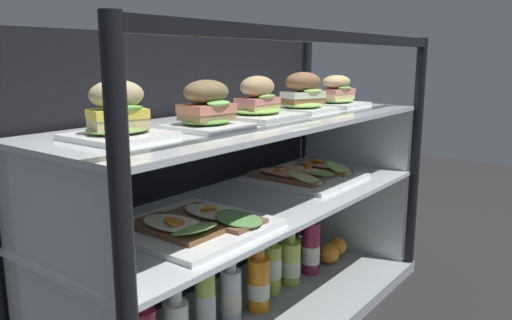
{
  "coord_description": "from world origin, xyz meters",
  "views": [
    {
      "loc": [
        -1.13,
        -0.86,
        0.81
      ],
      "look_at": [
        0.0,
        0.0,
        0.52
      ],
      "focal_mm": 34.95,
      "sensor_mm": 36.0,
      "label": 1
    }
  ],
  "objects_px": {
    "juice_bottle_back_center": "(290,262)",
    "orange_fruit_near_left_post": "(305,249)",
    "juice_bottle_front_right_end": "(272,267)",
    "orange_fruit_rolled_forward": "(328,253)",
    "plated_roll_sandwich_right_of_center": "(336,94)",
    "juice_bottle_back_left": "(205,302)",
    "open_sandwich_tray_center": "(197,224)",
    "plated_roll_sandwich_mid_right": "(258,104)",
    "plated_roll_sandwich_far_left": "(207,109)",
    "juice_bottle_front_left_end": "(311,247)",
    "orange_fruit_beside_bottles": "(338,246)",
    "juice_bottle_back_right": "(231,295)",
    "plated_roll_sandwich_left_of_center": "(118,117)",
    "juice_bottle_front_middle": "(259,284)",
    "open_sandwich_tray_near_left_corner": "(305,174)",
    "plated_roll_sandwich_center": "(303,96)"
  },
  "relations": [
    {
      "from": "plated_roll_sandwich_right_of_center",
      "to": "orange_fruit_beside_bottles",
      "type": "bearing_deg",
      "value": 8.0
    },
    {
      "from": "juice_bottle_back_right",
      "to": "juice_bottle_front_right_end",
      "type": "height_order",
      "value": "juice_bottle_front_right_end"
    },
    {
      "from": "plated_roll_sandwich_left_of_center",
      "to": "plated_roll_sandwich_mid_right",
      "type": "distance_m",
      "value": 0.45
    },
    {
      "from": "plated_roll_sandwich_mid_right",
      "to": "juice_bottle_back_center",
      "type": "xyz_separation_m",
      "value": [
        0.24,
        0.04,
        -0.57
      ]
    },
    {
      "from": "juice_bottle_back_center",
      "to": "orange_fruit_near_left_post",
      "type": "height_order",
      "value": "juice_bottle_back_center"
    },
    {
      "from": "plated_roll_sandwich_right_of_center",
      "to": "juice_bottle_front_right_end",
      "type": "relative_size",
      "value": 0.85
    },
    {
      "from": "orange_fruit_beside_bottles",
      "to": "orange_fruit_near_left_post",
      "type": "height_order",
      "value": "orange_fruit_near_left_post"
    },
    {
      "from": "juice_bottle_back_left",
      "to": "orange_fruit_rolled_forward",
      "type": "relative_size",
      "value": 3.26
    },
    {
      "from": "plated_roll_sandwich_right_of_center",
      "to": "plated_roll_sandwich_mid_right",
      "type": "bearing_deg",
      "value": -178.25
    },
    {
      "from": "juice_bottle_back_right",
      "to": "orange_fruit_beside_bottles",
      "type": "relative_size",
      "value": 2.78
    },
    {
      "from": "plated_roll_sandwich_center",
      "to": "juice_bottle_back_center",
      "type": "bearing_deg",
      "value": 90.39
    },
    {
      "from": "open_sandwich_tray_center",
      "to": "orange_fruit_near_left_post",
      "type": "relative_size",
      "value": 4.62
    },
    {
      "from": "plated_roll_sandwich_left_of_center",
      "to": "plated_roll_sandwich_mid_right",
      "type": "height_order",
      "value": "plated_roll_sandwich_left_of_center"
    },
    {
      "from": "plated_roll_sandwich_far_left",
      "to": "juice_bottle_front_middle",
      "type": "height_order",
      "value": "plated_roll_sandwich_far_left"
    },
    {
      "from": "plated_roll_sandwich_right_of_center",
      "to": "juice_bottle_back_left",
      "type": "bearing_deg",
      "value": 177.64
    },
    {
      "from": "plated_roll_sandwich_left_of_center",
      "to": "plated_roll_sandwich_mid_right",
      "type": "bearing_deg",
      "value": -3.72
    },
    {
      "from": "open_sandwich_tray_near_left_corner",
      "to": "orange_fruit_beside_bottles",
      "type": "xyz_separation_m",
      "value": [
        0.25,
        -0.01,
        -0.34
      ]
    },
    {
      "from": "juice_bottle_front_middle",
      "to": "juice_bottle_back_left",
      "type": "bearing_deg",
      "value": 171.58
    },
    {
      "from": "juice_bottle_back_left",
      "to": "juice_bottle_back_center",
      "type": "height_order",
      "value": "juice_bottle_back_left"
    },
    {
      "from": "juice_bottle_back_left",
      "to": "juice_bottle_front_middle",
      "type": "relative_size",
      "value": 1.2
    },
    {
      "from": "juice_bottle_front_middle",
      "to": "orange_fruit_rolled_forward",
      "type": "relative_size",
      "value": 2.72
    },
    {
      "from": "plated_roll_sandwich_far_left",
      "to": "orange_fruit_rolled_forward",
      "type": "xyz_separation_m",
      "value": [
        0.7,
        0.04,
        -0.61
      ]
    },
    {
      "from": "plated_roll_sandwich_center",
      "to": "juice_bottle_front_left_end",
      "type": "distance_m",
      "value": 0.56
    },
    {
      "from": "orange_fruit_near_left_post",
      "to": "open_sandwich_tray_near_left_corner",
      "type": "bearing_deg",
      "value": -151.25
    },
    {
      "from": "open_sandwich_tray_center",
      "to": "orange_fruit_beside_bottles",
      "type": "distance_m",
      "value": 0.91
    },
    {
      "from": "open_sandwich_tray_near_left_corner",
      "to": "juice_bottle_front_right_end",
      "type": "relative_size",
      "value": 1.52
    },
    {
      "from": "open_sandwich_tray_center",
      "to": "orange_fruit_rolled_forward",
      "type": "height_order",
      "value": "open_sandwich_tray_center"
    },
    {
      "from": "plated_roll_sandwich_center",
      "to": "open_sandwich_tray_center",
      "type": "height_order",
      "value": "plated_roll_sandwich_center"
    },
    {
      "from": "juice_bottle_front_middle",
      "to": "juice_bottle_front_left_end",
      "type": "bearing_deg",
      "value": 2.59
    },
    {
      "from": "plated_roll_sandwich_far_left",
      "to": "juice_bottle_back_right",
      "type": "height_order",
      "value": "plated_roll_sandwich_far_left"
    },
    {
      "from": "plated_roll_sandwich_mid_right",
      "to": "juice_bottle_front_right_end",
      "type": "height_order",
      "value": "plated_roll_sandwich_mid_right"
    },
    {
      "from": "plated_roll_sandwich_mid_right",
      "to": "orange_fruit_rolled_forward",
      "type": "height_order",
      "value": "plated_roll_sandwich_mid_right"
    },
    {
      "from": "plated_roll_sandwich_mid_right",
      "to": "juice_bottle_back_left",
      "type": "distance_m",
      "value": 0.57
    },
    {
      "from": "plated_roll_sandwich_right_of_center",
      "to": "juice_bottle_front_middle",
      "type": "xyz_separation_m",
      "value": [
        -0.46,
        -0.0,
        -0.55
      ]
    },
    {
      "from": "plated_roll_sandwich_left_of_center",
      "to": "orange_fruit_beside_bottles",
      "type": "distance_m",
      "value": 1.18
    },
    {
      "from": "juice_bottle_back_right",
      "to": "juice_bottle_front_left_end",
      "type": "xyz_separation_m",
      "value": [
        0.43,
        -0.02,
        0.02
      ]
    },
    {
      "from": "orange_fruit_beside_bottles",
      "to": "orange_fruit_near_left_post",
      "type": "distance_m",
      "value": 0.14
    },
    {
      "from": "plated_roll_sandwich_far_left",
      "to": "juice_bottle_front_left_end",
      "type": "relative_size",
      "value": 0.72
    },
    {
      "from": "plated_roll_sandwich_far_left",
      "to": "juice_bottle_front_left_end",
      "type": "xyz_separation_m",
      "value": [
        0.59,
        0.05,
        -0.55
      ]
    },
    {
      "from": "orange_fruit_rolled_forward",
      "to": "plated_roll_sandwich_center",
      "type": "bearing_deg",
      "value": -176.15
    },
    {
      "from": "juice_bottle_front_right_end",
      "to": "juice_bottle_front_left_end",
      "type": "xyz_separation_m",
      "value": [
        0.21,
        -0.02,
        0.01
      ]
    },
    {
      "from": "plated_roll_sandwich_right_of_center",
      "to": "open_sandwich_tray_center",
      "type": "relative_size",
      "value": 0.56
    },
    {
      "from": "plated_roll_sandwich_right_of_center",
      "to": "open_sandwich_tray_near_left_corner",
      "type": "distance_m",
      "value": 0.32
    },
    {
      "from": "juice_bottle_back_left",
      "to": "juice_bottle_front_middle",
      "type": "distance_m",
      "value": 0.21
    },
    {
      "from": "plated_roll_sandwich_far_left",
      "to": "orange_fruit_beside_bottles",
      "type": "xyz_separation_m",
      "value": [
        0.79,
        0.05,
        -0.61
      ]
    },
    {
      "from": "juice_bottle_front_right_end",
      "to": "orange_fruit_rolled_forward",
      "type": "height_order",
      "value": "juice_bottle_front_right_end"
    },
    {
      "from": "open_sandwich_tray_near_left_corner",
      "to": "plated_roll_sandwich_mid_right",
      "type": "bearing_deg",
      "value": -174.23
    },
    {
      "from": "plated_roll_sandwich_far_left",
      "to": "juice_bottle_back_left",
      "type": "distance_m",
      "value": 0.55
    },
    {
      "from": "plated_roll_sandwich_mid_right",
      "to": "open_sandwich_tray_center",
      "type": "height_order",
      "value": "plated_roll_sandwich_mid_right"
    },
    {
      "from": "orange_fruit_near_left_post",
      "to": "juice_bottle_back_center",
      "type": "bearing_deg",
      "value": -161.91
    }
  ]
}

